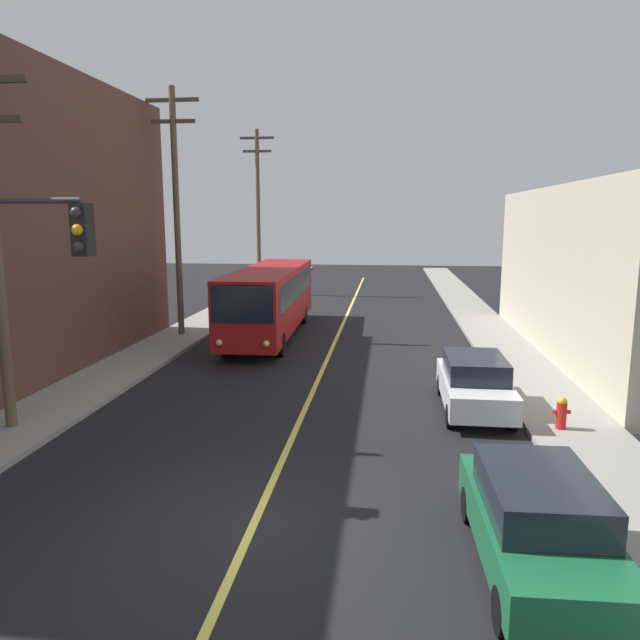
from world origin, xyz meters
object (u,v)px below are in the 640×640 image
(utility_pole_mid, at_px, (176,202))
(utility_pole_far, at_px, (258,205))
(parked_car_white, at_px, (474,383))
(fire_hydrant, at_px, (562,412))
(city_bus, at_px, (270,297))
(parked_car_green, at_px, (538,522))

(utility_pole_mid, height_order, utility_pole_far, utility_pole_far)
(parked_car_white, xyz_separation_m, fire_hydrant, (1.98, -1.64, -0.26))
(parked_car_white, relative_size, utility_pole_far, 0.38)
(city_bus, bearing_deg, fire_hydrant, -49.91)
(fire_hydrant, bearing_deg, utility_pole_mid, 141.91)
(utility_pole_mid, xyz_separation_m, fire_hydrant, (14.10, -11.05, -5.62))
(parked_car_white, distance_m, utility_pole_mid, 16.26)
(city_bus, height_order, parked_car_green, city_bus)
(utility_pole_mid, relative_size, fire_hydrant, 13.17)
(utility_pole_far, bearing_deg, parked_car_green, -70.45)
(city_bus, distance_m, utility_pole_far, 16.10)
(city_bus, distance_m, utility_pole_mid, 6.06)
(parked_car_white, relative_size, utility_pole_mid, 0.40)
(city_bus, bearing_deg, utility_pole_far, 104.46)
(utility_pole_mid, xyz_separation_m, utility_pole_far, (0.24, 15.78, 0.20))
(fire_hydrant, bearing_deg, parked_car_white, 140.36)
(parked_car_green, distance_m, fire_hydrant, 6.65)
(utility_pole_far, bearing_deg, utility_pole_mid, -90.88)
(parked_car_green, bearing_deg, fire_hydrant, 71.63)
(parked_car_white, height_order, utility_pole_far, utility_pole_far)
(city_bus, xyz_separation_m, utility_pole_far, (-3.85, 14.94, 4.58))
(city_bus, height_order, parked_car_white, city_bus)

